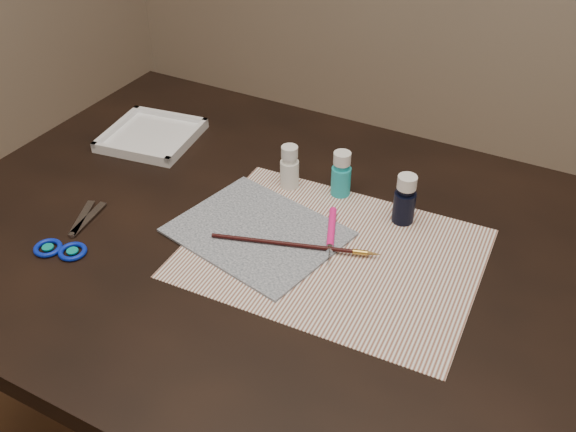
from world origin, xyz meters
The scene contains 10 objects.
table centered at (0.00, 0.00, 0.38)m, with size 1.30×0.90×0.75m, color black.
paper centered at (0.08, 0.00, 0.75)m, with size 0.48×0.37×0.00m, color white.
canvas centered at (-0.05, -0.01, 0.75)m, with size 0.28×0.22×0.00m, color black.
paint_bottle_white centered at (-0.07, 0.15, 0.79)m, with size 0.04×0.04×0.09m, color white.
paint_bottle_cyan centered at (0.02, 0.17, 0.80)m, with size 0.04×0.04×0.09m, color #21B1BD.
paint_bottle_navy centered at (0.16, 0.14, 0.80)m, with size 0.04×0.04×0.10m, color black.
paintbrush centered at (0.02, -0.02, 0.76)m, with size 0.29×0.01×0.01m, color black, non-canonical shape.
craft_knife centered at (0.07, 0.03, 0.76)m, with size 0.16×0.01×0.01m, color #FF1984, non-canonical shape.
scissors centered at (-0.35, -0.16, 0.75)m, with size 0.19×0.09×0.01m, color silver, non-canonical shape.
palette_tray centered at (-0.42, 0.17, 0.76)m, with size 0.18×0.18×0.02m, color white.
Camera 1 is at (0.41, -0.77, 1.45)m, focal length 40.00 mm.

